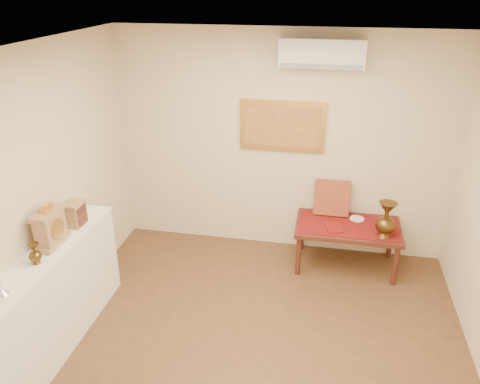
% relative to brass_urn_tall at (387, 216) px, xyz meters
% --- Properties ---
extents(floor, '(4.50, 4.50, 0.00)m').
position_rel_brass_urn_tall_xyz_m(floor, '(-1.23, -1.69, -0.81)').
color(floor, brown).
rests_on(floor, ground).
extents(ceiling, '(4.50, 4.50, 0.00)m').
position_rel_brass_urn_tall_xyz_m(ceiling, '(-1.23, -1.69, 1.89)').
color(ceiling, white).
rests_on(ceiling, ground).
extents(wall_back, '(4.00, 0.02, 2.70)m').
position_rel_brass_urn_tall_xyz_m(wall_back, '(-1.23, 0.56, 0.54)').
color(wall_back, beige).
rests_on(wall_back, ground).
extents(wall_left, '(0.02, 4.50, 2.70)m').
position_rel_brass_urn_tall_xyz_m(wall_left, '(-3.23, -1.69, 0.54)').
color(wall_left, beige).
rests_on(wall_left, ground).
extents(brass_urn_small, '(0.11, 0.11, 0.24)m').
position_rel_brass_urn_tall_xyz_m(brass_urn_small, '(-3.04, -1.79, 0.29)').
color(brass_urn_small, brown).
rests_on(brass_urn_small, display_ledge).
extents(table_cloth, '(1.14, 0.59, 0.01)m').
position_rel_brass_urn_tall_xyz_m(table_cloth, '(-0.38, 0.19, -0.25)').
color(table_cloth, maroon).
rests_on(table_cloth, low_table).
extents(brass_urn_tall, '(0.22, 0.22, 0.50)m').
position_rel_brass_urn_tall_xyz_m(brass_urn_tall, '(0.00, 0.00, 0.00)').
color(brass_urn_tall, brown).
rests_on(brass_urn_tall, table_cloth).
extents(plate, '(0.17, 0.17, 0.01)m').
position_rel_brass_urn_tall_xyz_m(plate, '(-0.28, 0.35, -0.24)').
color(plate, silver).
rests_on(plate, table_cloth).
extents(menu, '(0.24, 0.29, 0.01)m').
position_rel_brass_urn_tall_xyz_m(menu, '(-0.55, 0.08, -0.24)').
color(menu, maroon).
rests_on(menu, table_cloth).
extents(cushion, '(0.42, 0.19, 0.43)m').
position_rel_brass_urn_tall_xyz_m(cushion, '(-0.59, 0.44, -0.04)').
color(cushion, maroon).
rests_on(cushion, table_cloth).
extents(display_ledge, '(0.37, 2.02, 0.98)m').
position_rel_brass_urn_tall_xyz_m(display_ledge, '(-3.06, -1.69, -0.32)').
color(display_ledge, white).
rests_on(display_ledge, floor).
extents(mantel_clock, '(0.17, 0.36, 0.41)m').
position_rel_brass_urn_tall_xyz_m(mantel_clock, '(-3.06, -1.49, 0.35)').
color(mantel_clock, '#A67D55').
rests_on(mantel_clock, display_ledge).
extents(wooden_chest, '(0.16, 0.21, 0.24)m').
position_rel_brass_urn_tall_xyz_m(wooden_chest, '(-3.04, -1.11, 0.30)').
color(wooden_chest, '#A67D55').
rests_on(wooden_chest, display_ledge).
extents(low_table, '(1.20, 0.70, 0.55)m').
position_rel_brass_urn_tall_xyz_m(low_table, '(-0.38, 0.19, -0.32)').
color(low_table, '#502018').
rests_on(low_table, floor).
extents(painting, '(1.00, 0.06, 0.60)m').
position_rel_brass_urn_tall_xyz_m(painting, '(-1.23, 0.53, 0.79)').
color(painting, gold).
rests_on(painting, wall_back).
extents(ac_unit, '(0.90, 0.25, 0.30)m').
position_rel_brass_urn_tall_xyz_m(ac_unit, '(-0.83, 0.43, 1.64)').
color(ac_unit, white).
rests_on(ac_unit, wall_back).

